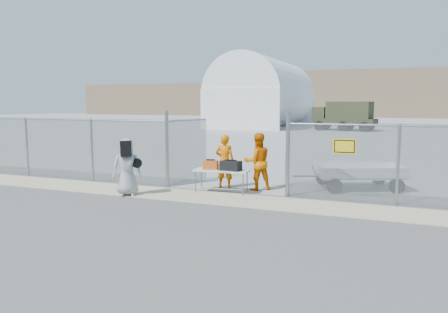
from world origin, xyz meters
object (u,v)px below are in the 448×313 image
at_px(security_worker_right, 258,162).
at_px(utility_trailer, 358,176).
at_px(folding_table, 221,181).
at_px(visitor, 127,167).
at_px(security_worker_left, 225,161).

bearing_deg(security_worker_right, utility_trailer, 170.75).
distance_m(security_worker_right, utility_trailer, 3.28).
bearing_deg(utility_trailer, folding_table, -173.52).
relative_size(security_worker_right, visitor, 1.06).
distance_m(security_worker_left, utility_trailer, 4.30).
relative_size(folding_table, visitor, 0.98).
height_order(visitor, utility_trailer, visitor).
relative_size(security_worker_left, security_worker_right, 0.96).
xyz_separation_m(security_worker_right, visitor, (-3.35, -2.23, -0.05)).
bearing_deg(folding_table, security_worker_left, 97.80).
bearing_deg(visitor, utility_trailer, -1.15).
relative_size(security_worker_right, utility_trailer, 0.52).
bearing_deg(visitor, security_worker_left, 12.79).
bearing_deg(folding_table, utility_trailer, 22.95).
bearing_deg(security_worker_left, folding_table, 101.21).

